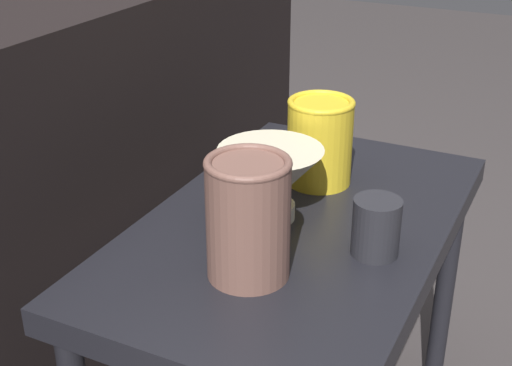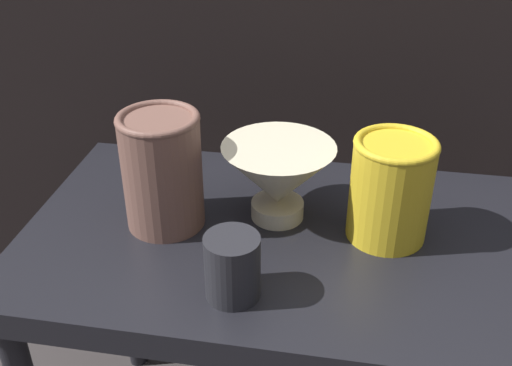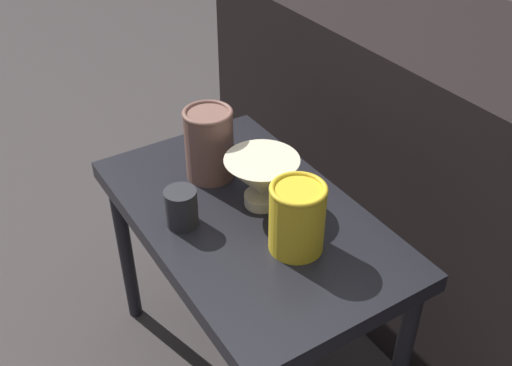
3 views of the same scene
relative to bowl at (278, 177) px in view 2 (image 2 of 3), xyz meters
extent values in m
cube|color=black|center=(0.01, -0.04, -0.09)|extent=(0.71, 0.43, 0.04)
cylinder|color=black|center=(-0.31, 0.14, -0.34)|extent=(0.04, 0.04, 0.46)
cylinder|color=black|center=(0.33, 0.14, -0.34)|extent=(0.04, 0.04, 0.46)
cube|color=black|center=(0.01, 0.53, -0.18)|extent=(1.39, 0.50, 0.78)
cylinder|color=beige|center=(0.00, 0.00, -0.05)|extent=(0.07, 0.07, 0.02)
cone|color=beige|center=(0.00, 0.00, 0.00)|extent=(0.16, 0.16, 0.09)
cylinder|color=brown|center=(-0.15, -0.04, 0.01)|extent=(0.11, 0.11, 0.16)
torus|color=brown|center=(-0.15, -0.04, 0.09)|extent=(0.11, 0.11, 0.01)
cylinder|color=gold|center=(0.15, -0.02, 0.00)|extent=(0.11, 0.11, 0.14)
torus|color=gold|center=(0.15, -0.02, 0.07)|extent=(0.11, 0.11, 0.01)
cylinder|color=#232328|center=(-0.03, -0.17, -0.02)|extent=(0.07, 0.07, 0.08)
camera|label=1|loc=(-0.86, -0.40, 0.45)|focal=50.00mm
camera|label=2|loc=(0.09, -0.71, 0.42)|focal=42.00mm
camera|label=3|loc=(0.85, -0.55, 0.72)|focal=42.00mm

